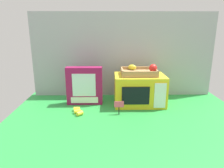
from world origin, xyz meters
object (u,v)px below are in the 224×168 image
at_px(cookie_set_box, 85,86).
at_px(loose_toy_banana, 78,111).
at_px(food_groups_crate, 140,72).
at_px(price_sign, 119,106).
at_px(toy_microwave, 139,90).

relative_size(cookie_set_box, loose_toy_banana, 2.45).
height_order(food_groups_crate, loose_toy_banana, food_groups_crate).
bearing_deg(cookie_set_box, price_sign, -39.62).
xyz_separation_m(toy_microwave, loose_toy_banana, (-0.48, -0.18, -0.11)).
bearing_deg(food_groups_crate, loose_toy_banana, -157.26).
distance_m(food_groups_crate, loose_toy_banana, 0.58).
distance_m(food_groups_crate, cookie_set_box, 0.46).
relative_size(food_groups_crate, loose_toy_banana, 2.26).
relative_size(toy_microwave, price_sign, 4.01).
bearing_deg(loose_toy_banana, cookie_set_box, 80.89).
xyz_separation_m(toy_microwave, price_sign, (-0.18, -0.21, -0.06)).
xyz_separation_m(toy_microwave, food_groups_crate, (0.00, 0.02, 0.15)).
bearing_deg(toy_microwave, price_sign, -130.36).
relative_size(price_sign, loose_toy_banana, 0.80).
height_order(food_groups_crate, price_sign, food_groups_crate).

